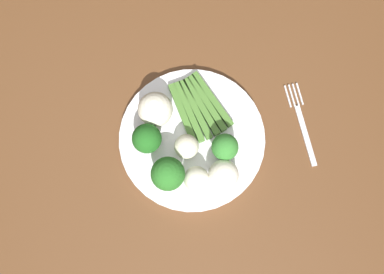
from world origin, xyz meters
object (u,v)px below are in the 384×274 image
at_px(asparagus_bundle, 198,107).
at_px(fork, 302,123).
at_px(broccoli_left, 225,147).
at_px(cauliflower_edge, 196,179).
at_px(dining_table, 174,152).
at_px(cauliflower_back_right, 186,146).
at_px(broccoli_near_center, 147,141).
at_px(plate, 192,138).
at_px(broccoli_outer_edge, 168,174).
at_px(cauliflower_front_left, 155,109).
at_px(cauliflower_right, 224,175).

bearing_deg(asparagus_bundle, fork, 55.40).
relative_size(broccoli_left, cauliflower_edge, 1.30).
distance_m(dining_table, fork, 0.27).
xyz_separation_m(dining_table, cauliflower_back_right, (0.03, -0.02, 0.14)).
xyz_separation_m(asparagus_bundle, broccoli_near_center, (-0.10, -0.06, 0.03)).
relative_size(plate, cauliflower_edge, 5.99).
height_order(broccoli_outer_edge, cauliflower_edge, broccoli_outer_edge).
height_order(broccoli_left, cauliflower_front_left, cauliflower_front_left).
distance_m(broccoli_left, broccoli_near_center, 0.14).
relative_size(broccoli_left, broccoli_near_center, 0.91).
bearing_deg(cauliflower_back_right, plate, 57.79).
distance_m(cauliflower_front_left, cauliflower_edge, 0.15).
bearing_deg(asparagus_bundle, cauliflower_right, -8.66).
height_order(broccoli_outer_edge, cauliflower_back_right, broccoli_outer_edge).
height_order(broccoli_left, broccoli_near_center, broccoli_near_center).
distance_m(dining_table, plate, 0.11).
relative_size(plate, broccoli_left, 4.62).
xyz_separation_m(broccoli_near_center, cauliflower_front_left, (0.02, 0.06, -0.01)).
relative_size(plate, cauliflower_front_left, 4.28).
height_order(plate, asparagus_bundle, asparagus_bundle).
height_order(dining_table, asparagus_bundle, asparagus_bundle).
distance_m(cauliflower_front_left, fork, 0.28).
distance_m(cauliflower_back_right, cauliflower_edge, 0.06).
bearing_deg(dining_table, broccoli_near_center, -173.54).
distance_m(broccoli_near_center, cauliflower_right, 0.15).
bearing_deg(asparagus_bundle, cauliflower_edge, -28.89).
height_order(plate, broccoli_outer_edge, broccoli_outer_edge).
xyz_separation_m(dining_table, broccoli_near_center, (-0.04, -0.00, 0.15)).
relative_size(asparagus_bundle, broccoli_left, 2.39).
bearing_deg(plate, dining_table, -179.76).
relative_size(dining_table, cauliflower_right, 24.22).
height_order(plate, fork, plate).
bearing_deg(dining_table, cauliflower_front_left, 112.35).
distance_m(asparagus_bundle, broccoli_near_center, 0.12).
distance_m(broccoli_left, cauliflower_back_right, 0.07).
relative_size(dining_table, plate, 4.78).
distance_m(broccoli_near_center, cauliflower_edge, 0.11).
bearing_deg(asparagus_bundle, cauliflower_front_left, -108.81).
bearing_deg(asparagus_bundle, broccoli_near_center, -78.82).
bearing_deg(cauliflower_right, asparagus_bundle, 101.46).
height_order(cauliflower_right, fork, cauliflower_right).
relative_size(cauliflower_back_right, fork, 0.27).
height_order(broccoli_left, cauliflower_back_right, broccoli_left).
distance_m(broccoli_left, fork, 0.17).
xyz_separation_m(dining_table, plate, (0.04, 0.00, 0.11)).
xyz_separation_m(broccoli_left, broccoli_near_center, (-0.13, 0.03, 0.00)).
height_order(broccoli_near_center, broccoli_outer_edge, broccoli_outer_edge).
xyz_separation_m(plate, cauliflower_edge, (-0.00, -0.08, 0.03)).
xyz_separation_m(plate, cauliflower_back_right, (-0.01, -0.02, 0.03)).
relative_size(broccoli_near_center, cauliflower_front_left, 1.02).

